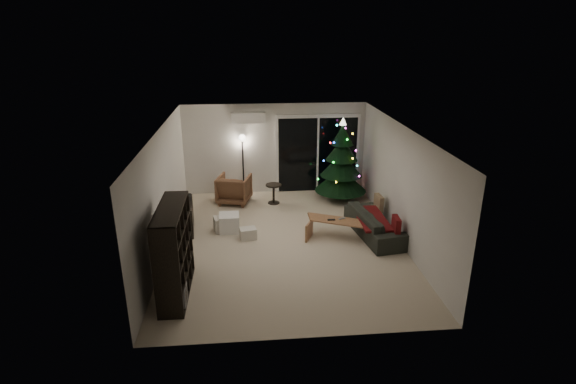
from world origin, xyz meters
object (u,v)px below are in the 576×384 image
object	(u,v)px
bookshelf	(162,252)
armchair	(234,189)
coffee_table	(338,229)
media_cabinet	(184,216)
sofa	(375,223)
christmas_tree	(342,160)

from	to	relation	value
bookshelf	armchair	size ratio (longest dim) A/B	1.94
armchair	coffee_table	xyz separation A→B (m)	(2.33, -2.35, -0.17)
bookshelf	coffee_table	world-z (taller)	bookshelf
media_cabinet	coffee_table	distance (m)	3.51
media_cabinet	coffee_table	xyz separation A→B (m)	(3.44, -0.71, -0.13)
sofa	coffee_table	world-z (taller)	sofa
coffee_table	bookshelf	bearing A→B (deg)	-125.92
media_cabinet	christmas_tree	distance (m)	4.37
armchair	christmas_tree	bearing A→B (deg)	-165.62
sofa	coffee_table	size ratio (longest dim) A/B	1.46
coffee_table	christmas_tree	distance (m)	2.58
sofa	christmas_tree	xyz separation A→B (m)	(-0.32, 2.31, 0.83)
armchair	christmas_tree	xyz separation A→B (m)	(2.86, 0.00, 0.74)
media_cabinet	coffee_table	bearing A→B (deg)	-17.37
bookshelf	sofa	size ratio (longest dim) A/B	0.83
armchair	sofa	size ratio (longest dim) A/B	0.43
christmas_tree	coffee_table	bearing A→B (deg)	-102.79
sofa	christmas_tree	distance (m)	2.48
armchair	coffee_table	bearing A→B (deg)	149.06
armchair	christmas_tree	distance (m)	2.96
christmas_tree	media_cabinet	bearing A→B (deg)	-157.48
sofa	media_cabinet	bearing A→B (deg)	72.85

